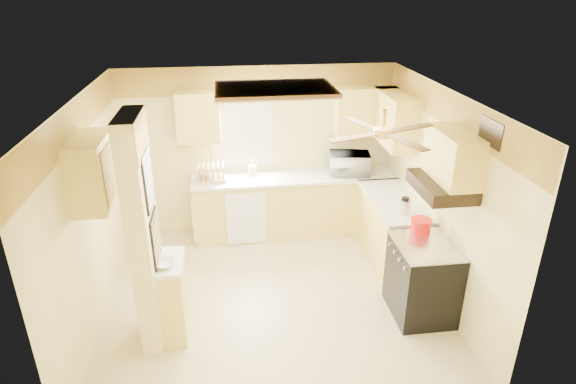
{
  "coord_description": "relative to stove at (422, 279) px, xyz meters",
  "views": [
    {
      "loc": [
        -0.46,
        -4.93,
        3.62
      ],
      "look_at": [
        0.23,
        0.35,
        1.24
      ],
      "focal_mm": 30.0,
      "sensor_mm": 36.0,
      "label": 1
    }
  ],
  "objects": [
    {
      "name": "dish_rack",
      "position": [
        -2.4,
        2.13,
        0.56
      ],
      "size": [
        0.44,
        0.35,
        0.24
      ],
      "color": "#D3B679",
      "rests_on": "countertop_back"
    },
    {
      "name": "range_hood",
      "position": [
        0.07,
        0.0,
        1.16
      ],
      "size": [
        0.5,
        0.76,
        0.14
      ],
      "primitive_type": "cube",
      "color": "black",
      "rests_on": "upper_cab_over_stove"
    },
    {
      "name": "upper_cab_right",
      "position": [
        0.16,
        1.8,
        1.39
      ],
      "size": [
        0.35,
        1.0,
        0.7
      ],
      "primitive_type": "cube",
      "color": "#EFD560",
      "rests_on": "wall_right"
    },
    {
      "name": "wall_left",
      "position": [
        -3.67,
        0.55,
        0.79
      ],
      "size": [
        0.0,
        3.8,
        3.8
      ],
      "primitive_type": "plane",
      "rotation": [
        1.57,
        0.0,
        1.57
      ],
      "color": "#E9D98E",
      "rests_on": "floor"
    },
    {
      "name": "partition_ledge",
      "position": [
        -2.8,
        0.0,
        -0.01
      ],
      "size": [
        0.25,
        0.55,
        0.9
      ],
      "primitive_type": "cube",
      "color": "#EFD560",
      "rests_on": "floor"
    },
    {
      "name": "kettle",
      "position": [
        -0.0,
        0.73,
        0.58
      ],
      "size": [
        0.14,
        0.14,
        0.22
      ],
      "color": "silver",
      "rests_on": "countertop_right"
    },
    {
      "name": "poster_nashville",
      "position": [
        -2.91,
        0.0,
        0.74
      ],
      "size": [
        0.02,
        0.42,
        0.57
      ],
      "color": "black",
      "rests_on": "partition_column"
    },
    {
      "name": "floor",
      "position": [
        -1.67,
        0.55,
        -0.46
      ],
      "size": [
        4.0,
        4.0,
        0.0
      ],
      "primitive_type": "plane",
      "color": "#C3B187",
      "rests_on": "ground"
    },
    {
      "name": "upper_cab_left_wall",
      "position": [
        -3.49,
        0.3,
        1.39
      ],
      "size": [
        0.35,
        0.75,
        0.7
      ],
      "primitive_type": "cube",
      "color": "#EFD560",
      "rests_on": "wall_left"
    },
    {
      "name": "stove",
      "position": [
        0.0,
        0.0,
        0.0
      ],
      "size": [
        0.68,
        0.77,
        0.92
      ],
      "color": "black",
      "rests_on": "floor"
    },
    {
      "name": "window",
      "position": [
        -1.92,
        2.44,
        1.09
      ],
      "size": [
        0.92,
        0.02,
        1.02
      ],
      "color": "white",
      "rests_on": "wall_back"
    },
    {
      "name": "vent_grate",
      "position": [
        0.31,
        -0.35,
        1.84
      ],
      "size": [
        0.02,
        0.4,
        0.25
      ],
      "primitive_type": "cube",
      "color": "black",
      "rests_on": "wall_right"
    },
    {
      "name": "dishwasher_panel",
      "position": [
        -1.92,
        1.84,
        -0.03
      ],
      "size": [
        0.58,
        0.02,
        0.8
      ],
      "primitive_type": "cube",
      "color": "white",
      "rests_on": "lower_cabinets_back"
    },
    {
      "name": "countertop_back",
      "position": [
        -1.17,
        2.14,
        0.46
      ],
      "size": [
        3.04,
        0.64,
        0.04
      ],
      "primitive_type": "cube",
      "color": "silver",
      "rests_on": "lower_cabinets_back"
    },
    {
      "name": "microwave",
      "position": [
        -0.36,
        2.12,
        0.64
      ],
      "size": [
        0.64,
        0.48,
        0.32
      ],
      "primitive_type": "imported",
      "rotation": [
        0.0,
        0.0,
        2.98
      ],
      "color": "white",
      "rests_on": "countertop_back"
    },
    {
      "name": "wallpaper_border",
      "position": [
        -1.67,
        2.43,
        1.84
      ],
      "size": [
        4.0,
        0.02,
        0.4
      ],
      "primitive_type": "cube",
      "color": "#E8BE44",
      "rests_on": "wall_back"
    },
    {
      "name": "bowl",
      "position": [
        -2.85,
        -0.09,
        0.51
      ],
      "size": [
        0.3,
        0.3,
        0.06
      ],
      "primitive_type": "imported",
      "rotation": [
        0.0,
        0.0,
        -0.29
      ],
      "color": "white",
      "rests_on": "ledge_top"
    },
    {
      "name": "upper_cab_back_left",
      "position": [
        -2.52,
        2.27,
        1.39
      ],
      "size": [
        0.6,
        0.35,
        0.7
      ],
      "primitive_type": "cube",
      "color": "#EFD560",
      "rests_on": "wall_back"
    },
    {
      "name": "dutch_oven",
      "position": [
        0.04,
        0.29,
        0.54
      ],
      "size": [
        0.24,
        0.24,
        0.16
      ],
      "color": "red",
      "rests_on": "stove"
    },
    {
      "name": "upper_cab_over_stove",
      "position": [
        0.16,
        0.0,
        1.49
      ],
      "size": [
        0.35,
        0.76,
        0.52
      ],
      "primitive_type": "cube",
      "color": "#EFD560",
      "rests_on": "wall_right"
    },
    {
      "name": "ceiling",
      "position": [
        -1.67,
        0.55,
        2.04
      ],
      "size": [
        4.0,
        4.0,
        0.0
      ],
      "primitive_type": "plane",
      "rotation": [
        3.14,
        0.0,
        0.0
      ],
      "color": "white",
      "rests_on": "wall_back"
    },
    {
      "name": "lower_cabinets_back",
      "position": [
        -1.17,
        2.15,
        -0.01
      ],
      "size": [
        3.0,
        0.6,
        0.9
      ],
      "primitive_type": "cube",
      "color": "#EFD560",
      "rests_on": "floor"
    },
    {
      "name": "partition_column",
      "position": [
        -3.02,
        0.0,
        0.79
      ],
      "size": [
        0.2,
        0.7,
        2.5
      ],
      "primitive_type": "cube",
      "color": "#E9D98E",
      "rests_on": "floor"
    },
    {
      "name": "ceiling_light_panel",
      "position": [
        -1.57,
        1.05,
        2.0
      ],
      "size": [
        1.35,
        0.95,
        0.06
      ],
      "color": "brown",
      "rests_on": "ceiling"
    },
    {
      "name": "countertop_right",
      "position": [
        0.02,
        1.15,
        0.46
      ],
      "size": [
        0.64,
        1.44,
        0.04
      ],
      "primitive_type": "cube",
      "color": "silver",
      "rests_on": "lower_cabinets_right"
    },
    {
      "name": "wall_front",
      "position": [
        -1.67,
        -1.35,
        0.79
      ],
      "size": [
        4.0,
        0.0,
        4.0
      ],
      "primitive_type": "plane",
      "rotation": [
        -1.57,
        0.0,
        0.0
      ],
      "color": "#E9D98E",
      "rests_on": "floor"
    },
    {
      "name": "utensil_crock",
      "position": [
        -1.79,
        2.26,
        0.56
      ],
      "size": [
        0.12,
        0.12,
        0.23
      ],
      "color": "white",
      "rests_on": "countertop_back"
    },
    {
      "name": "lower_cabinets_right",
      "position": [
        0.03,
        1.15,
        -0.01
      ],
      "size": [
        0.6,
        1.4,
        0.9
      ],
      "primitive_type": "cube",
      "color": "#EFD560",
      "rests_on": "floor"
    },
    {
      "name": "ledge_top",
      "position": [
        -2.8,
        0.0,
        0.46
      ],
      "size": [
        0.28,
        0.58,
        0.04
      ],
      "primitive_type": "cube",
      "color": "silver",
      "rests_on": "partition_ledge"
    },
    {
      "name": "wall_back",
      "position": [
        -1.67,
        2.45,
        0.79
      ],
      "size": [
        4.0,
        0.0,
        4.0
      ],
      "primitive_type": "plane",
      "rotation": [
        1.57,
        0.0,
        0.0
      ],
      "color": "#E9D98E",
      "rests_on": "floor"
    },
    {
      "name": "ceiling_fan",
      "position": [
        -0.67,
        -0.15,
        1.83
      ],
      "size": [
        1.15,
        1.15,
        0.26
      ],
      "color": "gold",
      "rests_on": "ceiling"
    },
    {
      "name": "poster_menu",
      "position": [
        -2.91,
        0.0,
        1.39
      ],
      "size": [
        0.02,
        0.42,
        0.57
      ],
      "color": "black",
      "rests_on": "partition_column"
    },
    {
      "name": "wall_right",
      "position": [
        0.33,
        0.55,
        0.79
      ],
      "size": [
        0.0,
        3.8,
        3.8
      ],
      "primitive_type": "plane",
      "rotation": [
        1.57,
        0.0,
        -1.57
      ],
      "color": "#E9D98E",
      "rests_on": "floor"
    },
    {
      "name": "upper_cab_back_right",
      "position": [
        -0.12,
        2.27,
        1.39
      ],
      "size": [
        0.9,
        0.35,
        0.7
      ],
      "primitive_type": "cube",
      "color": "#EFD560",
      "rests_on": "wall_back"
    }
  ]
}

